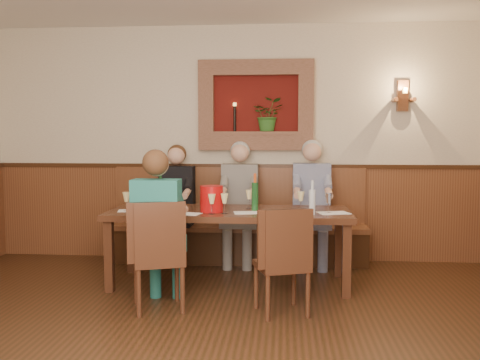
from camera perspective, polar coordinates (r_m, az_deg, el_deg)
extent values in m
cube|color=beige|center=(6.44, -0.07, 3.95)|extent=(6.00, 0.04, 2.80)
cube|color=brown|center=(6.49, -0.09, -3.57)|extent=(6.00, 0.04, 1.10)
cube|color=#381E0F|center=(6.43, -0.09, 1.50)|extent=(6.02, 0.06, 0.05)
cube|color=#54100C|center=(6.42, 1.71, 7.96)|extent=(1.00, 0.02, 0.70)
cube|color=brown|center=(6.42, 1.70, 11.91)|extent=(1.36, 0.12, 0.18)
cube|color=brown|center=(6.37, 1.68, 4.03)|extent=(1.36, 0.12, 0.18)
cube|color=brown|center=(6.44, -3.61, 7.95)|extent=(0.18, 0.12, 0.70)
cube|color=brown|center=(6.37, 7.05, 7.95)|extent=(0.18, 0.12, 0.70)
cube|color=brown|center=(6.37, 1.68, 5.02)|extent=(1.00, 0.14, 0.04)
imported|color=#2C6020|center=(6.37, 3.04, 6.95)|extent=(0.35, 0.30, 0.39)
cylinder|color=black|center=(6.39, -0.57, 6.54)|extent=(0.03, 0.03, 0.30)
cylinder|color=#FFBF59|center=(6.40, -0.57, 8.07)|extent=(0.04, 0.04, 0.04)
cube|color=brown|center=(6.53, 16.95, 8.58)|extent=(0.12, 0.08, 0.35)
cylinder|color=brown|center=(6.43, 16.19, 8.21)|extent=(0.05, 0.18, 0.05)
cylinder|color=brown|center=(6.48, 17.94, 8.14)|extent=(0.05, 0.18, 0.05)
cylinder|color=#FFBF59|center=(6.40, 17.21, 9.10)|extent=(0.06, 0.06, 0.06)
cube|color=#371F10|center=(5.36, -1.11, -3.56)|extent=(2.40, 0.90, 0.06)
cube|color=#371F10|center=(5.30, -13.77, -7.91)|extent=(0.08, 0.08, 0.69)
cube|color=#371F10|center=(5.07, 11.29, -8.46)|extent=(0.08, 0.08, 0.69)
cube|color=#371F10|center=(5.99, -11.52, -6.38)|extent=(0.08, 0.08, 0.69)
cube|color=#371F10|center=(5.79, 10.46, -6.77)|extent=(0.08, 0.08, 0.69)
cube|color=#381E0F|center=(6.34, -0.26, -7.00)|extent=(3.00, 0.40, 0.40)
cube|color=brown|center=(6.30, -0.26, -5.04)|extent=(3.00, 0.45, 0.06)
cube|color=brown|center=(6.43, -0.11, -1.59)|extent=(3.00, 0.06, 0.66)
cube|color=#371F10|center=(4.76, -8.67, -11.10)|extent=(0.51, 0.51, 0.40)
cube|color=#371F10|center=(4.70, -8.70, -8.45)|extent=(0.54, 0.54, 0.05)
cube|color=#371F10|center=(4.46, -8.51, -5.55)|extent=(0.41, 0.18, 0.50)
cube|color=#371F10|center=(4.62, 4.43, -11.69)|extent=(0.49, 0.49, 0.38)
cube|color=#371F10|center=(4.56, 4.45, -9.10)|extent=(0.51, 0.51, 0.05)
cube|color=#371F10|center=(4.33, 5.24, -6.28)|extent=(0.39, 0.17, 0.48)
cube|color=black|center=(6.30, -6.96, -6.88)|extent=(0.40, 0.42, 0.45)
cube|color=black|center=(6.36, -6.72, -0.91)|extent=(0.40, 0.21, 0.53)
sphere|color=#D8A384|center=(6.29, -6.82, 2.58)|extent=(0.20, 0.20, 0.20)
sphere|color=#4C2D19|center=(6.34, -6.74, 2.77)|extent=(0.22, 0.22, 0.22)
cube|color=#56524F|center=(6.19, -0.12, -7.06)|extent=(0.42, 0.44, 0.45)
cube|color=#56524F|center=(6.25, 0.01, -0.80)|extent=(0.42, 0.22, 0.55)
sphere|color=#D8A384|center=(6.18, -0.02, 2.90)|extent=(0.21, 0.21, 0.21)
sphere|color=#B2B2B2|center=(6.23, 0.02, 3.10)|extent=(0.23, 0.23, 0.23)
cube|color=navy|center=(6.17, 7.64, -7.14)|extent=(0.43, 0.45, 0.45)
cube|color=navy|center=(6.24, 7.63, -0.79)|extent=(0.43, 0.22, 0.56)
sphere|color=#D8A384|center=(6.17, 7.70, 2.99)|extent=(0.21, 0.21, 0.21)
sphere|color=#B2B2B2|center=(6.22, 7.67, 3.19)|extent=(0.23, 0.23, 0.23)
cube|color=#1A575D|center=(4.86, -8.35, -10.46)|extent=(0.40, 0.42, 0.45)
cube|color=#1A575D|center=(4.58, -8.91, -3.23)|extent=(0.40, 0.21, 0.53)
sphere|color=#D8A384|center=(4.57, -8.86, 1.65)|extent=(0.20, 0.20, 0.20)
sphere|color=#4C2D19|center=(4.53, -9.01, 1.86)|extent=(0.22, 0.22, 0.22)
cylinder|color=#B50B0C|center=(5.24, -3.05, -2.02)|extent=(0.27, 0.27, 0.26)
cylinder|color=#19471E|center=(5.28, 1.61, -1.80)|extent=(0.07, 0.07, 0.28)
cylinder|color=#CD4916|center=(5.26, 1.61, 0.22)|extent=(0.03, 0.03, 0.09)
cylinder|color=#19471E|center=(5.60, -8.46, -1.56)|extent=(0.07, 0.07, 0.26)
cylinder|color=#19471E|center=(5.58, -8.48, 0.24)|extent=(0.03, 0.03, 0.09)
cylinder|color=silver|center=(5.08, 7.71, -2.39)|extent=(0.07, 0.07, 0.24)
cylinder|color=silver|center=(5.06, 7.73, -0.55)|extent=(0.03, 0.03, 0.09)
cube|color=white|center=(5.43, -11.52, -3.21)|extent=(0.29, 0.23, 0.00)
cube|color=white|center=(5.18, 0.83, -3.50)|extent=(0.29, 0.23, 0.00)
cube|color=white|center=(5.24, 9.94, -3.48)|extent=(0.34, 0.28, 0.00)
cube|color=white|center=(5.13, -5.68, -3.60)|extent=(0.29, 0.24, 0.00)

